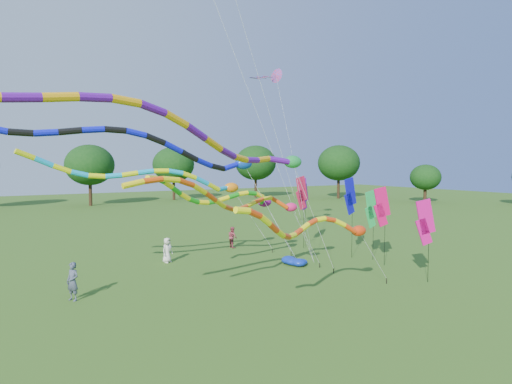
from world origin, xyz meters
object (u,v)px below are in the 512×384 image
person_a (167,250)px  person_b (73,281)px  tube_kite_orange (244,200)px  person_c (232,237)px  blue_nylon_heap (299,261)px  tube_kite_red (320,227)px

person_a → person_b: bearing=-167.7°
tube_kite_orange → person_c: 12.63m
person_c → blue_nylon_heap: bearing=-172.2°
tube_kite_orange → person_a: 9.56m
tube_kite_red → blue_nylon_heap: 9.13m
tube_kite_red → person_a: bearing=86.9°
tube_kite_red → blue_nylon_heap: (4.27, 7.30, -3.43)m
blue_nylon_heap → person_c: 7.13m
tube_kite_orange → person_c: bearing=43.9°
tube_kite_red → person_b: 11.64m
tube_kite_orange → person_b: tube_kite_orange is taller
blue_nylon_heap → person_c: bearing=98.4°
tube_kite_orange → person_a: bearing=73.9°
blue_nylon_heap → person_b: size_ratio=0.97×
tube_kite_red → person_c: tube_kite_red is taller
blue_nylon_heap → person_a: 8.44m
tube_kite_red → person_b: size_ratio=5.97×
tube_kite_orange → blue_nylon_heap: size_ratio=7.25×
person_a → person_c: 6.25m
person_c → tube_kite_orange: bearing=154.5°
tube_kite_orange → blue_nylon_heap: tube_kite_orange is taller
person_b → person_c: bearing=87.4°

